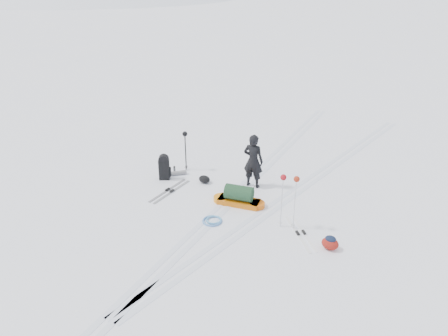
# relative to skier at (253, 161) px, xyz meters

# --- Properties ---
(ground) EXTENTS (200.00, 200.00, 0.00)m
(ground) POSITION_rel_skier_xyz_m (-0.12, -1.14, -0.81)
(ground) COLOR white
(ground) RESTS_ON ground
(ski_tracks) EXTENTS (3.38, 17.97, 0.01)m
(ski_tracks) POSITION_rel_skier_xyz_m (0.50, -0.27, -0.80)
(ski_tracks) COLOR silver
(ski_tracks) RESTS_ON ground
(skier) EXTENTS (0.63, 0.45, 1.61)m
(skier) POSITION_rel_skier_xyz_m (0.00, 0.00, 0.00)
(skier) COLOR black
(skier) RESTS_ON ground
(pulk_sled) EXTENTS (1.49, 0.71, 0.55)m
(pulk_sled) POSITION_rel_skier_xyz_m (0.18, -1.12, -0.59)
(pulk_sled) COLOR #C05E0B
(pulk_sled) RESTS_ON ground
(expedition_rucksack) EXTENTS (0.60, 0.84, 0.79)m
(expedition_rucksack) POSITION_rel_skier_xyz_m (-2.46, -0.92, -0.44)
(expedition_rucksack) COLOR black
(expedition_rucksack) RESTS_ON ground
(ski_poles_black) EXTENTS (0.16, 0.17, 1.29)m
(ski_poles_black) POSITION_rel_skier_xyz_m (-2.31, -0.11, 0.25)
(ski_poles_black) COLOR black
(ski_poles_black) RESTS_ON ground
(ski_poles_silver) EXTENTS (0.45, 0.22, 1.44)m
(ski_poles_silver) POSITION_rel_skier_xyz_m (1.76, -1.51, 0.40)
(ski_poles_silver) COLOR #BBBCC2
(ski_poles_silver) RESTS_ON ground
(touring_skis_grey) EXTENTS (0.25, 1.61, 0.06)m
(touring_skis_grey) POSITION_rel_skier_xyz_m (-1.87, -1.52, -0.79)
(touring_skis_grey) COLOR #93979C
(touring_skis_grey) RESTS_ON ground
(touring_skis_white) EXTENTS (1.27, 1.31, 0.06)m
(touring_skis_white) POSITION_rel_skier_xyz_m (2.17, -1.59, -0.79)
(touring_skis_white) COLOR silver
(touring_skis_white) RESTS_ON ground
(rope_coil) EXTENTS (0.51, 0.51, 0.06)m
(rope_coil) POSITION_rel_skier_xyz_m (0.05, -2.23, -0.78)
(rope_coil) COLOR #4E80BF
(rope_coil) RESTS_ON ground
(small_daypack) EXTENTS (0.41, 0.32, 0.34)m
(small_daypack) POSITION_rel_skier_xyz_m (2.96, -1.81, -0.64)
(small_daypack) COLOR maroon
(small_daypack) RESTS_ON ground
(thermos_pair) EXTENTS (0.27, 0.17, 0.27)m
(thermos_pair) POSITION_rel_skier_xyz_m (-2.54, -0.58, -0.68)
(thermos_pair) COLOR #505257
(thermos_pair) RESTS_ON ground
(stuff_sack) EXTENTS (0.37, 0.28, 0.22)m
(stuff_sack) POSITION_rel_skier_xyz_m (-1.32, -0.55, -0.69)
(stuff_sack) COLOR black
(stuff_sack) RESTS_ON ground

